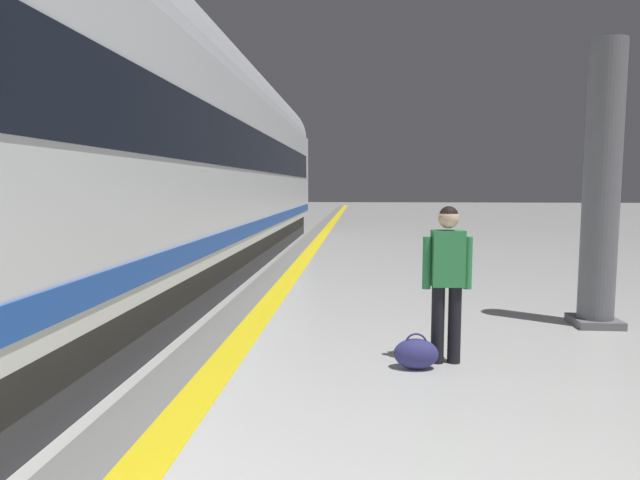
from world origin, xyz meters
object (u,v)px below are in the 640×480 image
Objects in this scene: passenger_near at (447,273)px; duffel_bag_near at (416,353)px; platform_pillar at (601,192)px; high_speed_train at (64,126)px.

passenger_near is 3.64× the size of duffel_bag_near.
high_speed_train is at bearing -172.37° from platform_pillar.
platform_pillar is at bearing 36.73° from duffel_bag_near.
platform_pillar is at bearing 7.63° from high_speed_train.
passenger_near is 2.83m from platform_pillar.
duffel_bag_near is at bearing -13.53° from high_speed_train.
duffel_bag_near is 0.12× the size of platform_pillar.
passenger_near is 0.44× the size of platform_pillar.
high_speed_train is 19.42× the size of passenger_near.
platform_pillar is (2.48, 1.85, 1.57)m from duffel_bag_near.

